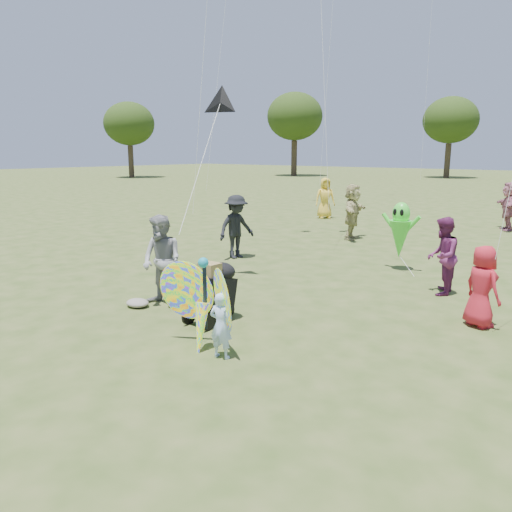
{
  "coord_description": "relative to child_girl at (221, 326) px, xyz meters",
  "views": [
    {
      "loc": [
        5.47,
        -5.4,
        2.99
      ],
      "look_at": [
        -0.2,
        1.5,
        1.1
      ],
      "focal_mm": 35.0,
      "sensor_mm": 36.0,
      "label": 1
    }
  ],
  "objects": [
    {
      "name": "ground",
      "position": [
        -0.7,
        0.4,
        -0.5
      ],
      "size": [
        160.0,
        160.0,
        0.0
      ],
      "primitive_type": "plane",
      "color": "#51592B",
      "rests_on": "ground"
    },
    {
      "name": "child_girl",
      "position": [
        0.0,
        0.0,
        0.0
      ],
      "size": [
        0.41,
        0.31,
        0.99
      ],
      "primitive_type": "imported",
      "rotation": [
        0.0,
        0.0,
        3.36
      ],
      "color": "#B4D3FE",
      "rests_on": "ground"
    },
    {
      "name": "adult_man",
      "position": [
        -2.62,
        1.13,
        0.4
      ],
      "size": [
        0.9,
        0.72,
        1.79
      ],
      "primitive_type": "imported",
      "rotation": [
        0.0,
        0.0,
        0.05
      ],
      "color": "gray",
      "rests_on": "ground"
    },
    {
      "name": "grey_bag",
      "position": [
        -2.95,
        0.74,
        -0.42
      ],
      "size": [
        0.48,
        0.39,
        0.15
      ],
      "primitive_type": "ellipsoid",
      "color": "gray",
      "rests_on": "ground"
    },
    {
      "name": "crowd_a",
      "position": [
        2.53,
        3.84,
        0.22
      ],
      "size": [
        0.83,
        0.74,
        1.43
      ],
      "primitive_type": "imported",
      "rotation": [
        0.0,
        0.0,
        2.62
      ],
      "color": "red",
      "rests_on": "ground"
    },
    {
      "name": "crowd_b",
      "position": [
        -4.47,
        5.37,
        0.4
      ],
      "size": [
        0.86,
        1.26,
        1.79
      ],
      "primitive_type": "imported",
      "rotation": [
        0.0,
        0.0,
        1.39
      ],
      "color": "black",
      "rests_on": "ground"
    },
    {
      "name": "crowd_d",
      "position": [
        -3.46,
        10.19,
        0.45
      ],
      "size": [
        0.99,
        1.84,
        1.9
      ],
      "primitive_type": "imported",
      "rotation": [
        0.0,
        0.0,
        1.83
      ],
      "color": "tan",
      "rests_on": "ground"
    },
    {
      "name": "crowd_e",
      "position": [
        1.29,
        5.4,
        0.33
      ],
      "size": [
        0.78,
        0.91,
        1.65
      ],
      "primitive_type": "imported",
      "rotation": [
        0.0,
        0.0,
        4.92
      ],
      "color": "#6B2356",
      "rests_on": "ground"
    },
    {
      "name": "crowd_g",
      "position": [
        -7.08,
        14.31,
        0.41
      ],
      "size": [
        1.03,
        1.04,
        1.82
      ],
      "primitive_type": "imported",
      "rotation": [
        0.0,
        0.0,
        0.82
      ],
      "color": "yellow",
      "rests_on": "ground"
    },
    {
      "name": "crowd_j",
      "position": [
        0.16,
        15.77,
        0.43
      ],
      "size": [
        1.21,
        1.79,
        1.85
      ],
      "primitive_type": "imported",
      "rotation": [
        0.0,
        0.0,
        5.14
      ],
      "color": "#AA6175",
      "rests_on": "ground"
    },
    {
      "name": "jogging_stroller",
      "position": [
        -1.18,
        1.07,
        0.12
      ],
      "size": [
        0.53,
        1.06,
        1.09
      ],
      "rotation": [
        0.0,
        0.0,
        0.01
      ],
      "color": "black",
      "rests_on": "ground"
    },
    {
      "name": "butterfly_kite",
      "position": [
        -0.45,
        0.08,
        0.2
      ],
      "size": [
        1.74,
        0.75,
        1.63
      ],
      "color": "#F8274D",
      "rests_on": "ground"
    },
    {
      "name": "delta_kite_rig",
      "position": [
        -3.09,
        3.31,
        3.5
      ],
      "size": [
        1.33,
        2.43,
        2.99
      ],
      "color": "black",
      "rests_on": "ground"
    },
    {
      "name": "alien_kite",
      "position": [
        -0.3,
        6.9,
        0.47
      ],
      "size": [
        1.12,
        0.69,
        1.74
      ],
      "color": "#45ED37",
      "rests_on": "ground"
    }
  ]
}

